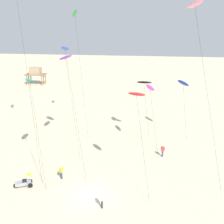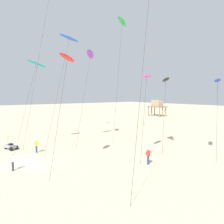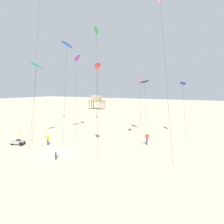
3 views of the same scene
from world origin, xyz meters
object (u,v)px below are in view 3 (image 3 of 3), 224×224
Objects in this scene: kite_navy at (183,84)px; stilt_house at (97,99)px; kite_flyer_nearest at (56,152)px; beach_buggy at (18,142)px; kite_teal at (36,66)px; kite_green at (96,32)px; kite_flyer_middle at (48,139)px; kite_flyer_furthest at (147,138)px; kite_red at (98,66)px; kite_blue at (67,45)px; kite_purple at (77,59)px; marker_flag at (19,136)px; kite_magenta at (139,80)px; kite_black at (145,82)px.

kite_navy is 51.40m from stilt_house.
beach_buggy is (-9.28, 2.26, -0.46)m from kite_flyer_nearest.
kite_green is at bearing 83.59° from kite_teal.
kite_flyer_middle is 1.00× the size of kite_flyer_furthest.
stilt_house is 2.78× the size of beach_buggy.
kite_red is 0.73× the size of kite_blue.
stilt_house is (-22.56, 39.19, -9.23)m from kite_purple.
marker_flag is at bearing -134.86° from kite_navy.
kite_magenta reaches higher than marker_flag.
kite_magenta is 5.67× the size of kite_flyer_furthest.
beach_buggy is at bearing -150.05° from kite_flyer_middle.
kite_red is at bearing -91.57° from kite_black.
kite_purple reaches higher than kite_black.
kite_black is at bearing 79.78° from kite_flyer_nearest.
kite_magenta is 15.64m from kite_flyer_middle.
kite_red is 10.74m from kite_blue.
stilt_house is at bearing 118.95° from kite_blue.
beach_buggy is (-12.48, -15.44, -8.49)m from kite_black.
kite_teal is at bearing -159.31° from kite_flyer_furthest.
kite_magenta is 18.74m from marker_flag.
kite_navy is at bearing 36.65° from kite_teal.
kite_blue reaches higher than kite_teal.
kite_red reaches higher than kite_black.
stilt_house is 2.77× the size of marker_flag.
kite_purple is at bearing 138.55° from kite_red.
kite_blue is 1.64× the size of kite_navy.
kite_magenta is 4.52× the size of beach_buggy.
kite_green reaches higher than kite_blue.
kite_red is at bearing -41.45° from kite_purple.
kite_flyer_middle is at bearing -123.48° from kite_black.
kite_navy is 18.01m from kite_purple.
kite_black reaches higher than marker_flag.
kite_flyer_furthest is at bearing -63.50° from kite_black.
kite_magenta is 4.51× the size of marker_flag.
kite_magenta is at bearing -48.97° from stilt_house.
kite_blue is 8.95× the size of kite_flyer_nearest.
beach_buggy is at bearing -140.30° from kite_magenta.
kite_teal is 11.38m from beach_buggy.
kite_red is 1.15× the size of kite_magenta.
kite_green is 3.33× the size of stilt_house.
kite_green is 16.24m from kite_magenta.
kite_red is 0.56× the size of kite_green.
kite_purple is at bearing 80.10° from beach_buggy.
kite_purple is (-10.18, 8.99, 2.39)m from kite_red.
kite_black is at bearing 43.04° from kite_blue.
kite_flyer_furthest is 0.29× the size of stilt_house.
kite_purple reaches higher than beach_buggy.
kite_black is 5.57× the size of kite_flyer_furthest.
beach_buggy is (-0.18, -3.60, -10.79)m from kite_teal.
kite_blue is 8.95× the size of kite_flyer_middle.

